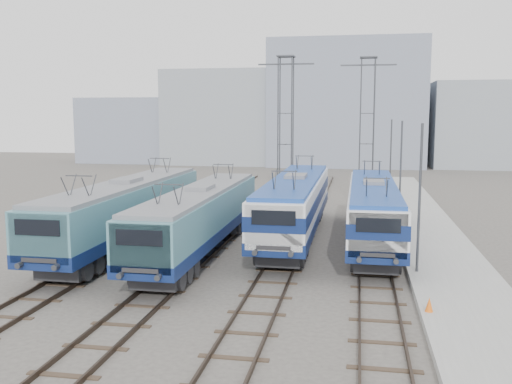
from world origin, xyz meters
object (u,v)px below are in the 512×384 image
object	(u,v)px
catenary_tower_west	(286,124)
catenary_tower_east	(367,124)
locomotive_far_right	(373,207)
mast_front	(419,202)
mast_mid	(400,175)
locomotive_center_right	(295,201)
mast_rear	(391,160)
locomotive_center_left	(200,216)
locomotive_far_left	(126,208)
safety_cone	(429,305)

from	to	relation	value
catenary_tower_west	catenary_tower_east	size ratio (longest dim) A/B	1.00
catenary_tower_west	catenary_tower_east	world-z (taller)	same
locomotive_far_right	mast_front	world-z (taller)	mast_front
locomotive_far_right	mast_mid	world-z (taller)	mast_mid
locomotive_center_right	mast_rear	size ratio (longest dim) A/B	2.58
locomotive_center_left	locomotive_far_right	bearing A→B (deg)	24.67
locomotive_far_left	mast_mid	xyz separation A→B (m)	(15.35, 8.80, 1.25)
locomotive_center_left	locomotive_far_right	distance (m)	9.90
locomotive_center_left	catenary_tower_east	xyz separation A→B (m)	(8.75, 19.73, 4.50)
locomotive_far_left	locomotive_center_left	distance (m)	4.60
locomotive_far_left	mast_rear	xyz separation A→B (m)	(15.35, 20.80, 1.25)
locomotive_far_right	mast_mid	xyz separation A→B (m)	(1.85, 5.60, 1.30)
safety_cone	locomotive_far_left	bearing A→B (deg)	150.34
mast_mid	locomotive_far_right	bearing A→B (deg)	-108.28
mast_front	locomotive_center_left	bearing A→B (deg)	168.21
locomotive_far_left	mast_front	world-z (taller)	mast_front
locomotive_far_left	locomotive_center_right	world-z (taller)	locomotive_far_left
locomotive_center_right	mast_mid	bearing A→B (deg)	37.74
locomotive_far_right	mast_rear	bearing A→B (deg)	84.00
locomotive_center_left	catenary_tower_east	distance (m)	22.05
mast_rear	safety_cone	bearing A→B (deg)	-90.19
catenary_tower_east	mast_rear	distance (m)	4.28
catenary_tower_east	locomotive_center_left	bearing A→B (deg)	-113.91
catenary_tower_west	mast_mid	distance (m)	12.16
locomotive_far_right	mast_front	bearing A→B (deg)	-73.88
locomotive_far_left	mast_mid	world-z (taller)	mast_mid
locomotive_far_left	mast_mid	bearing A→B (deg)	29.81
locomotive_center_left	catenary_tower_west	world-z (taller)	catenary_tower_west
catenary_tower_east	mast_rear	world-z (taller)	catenary_tower_east
mast_rear	locomotive_far_left	bearing A→B (deg)	-126.43
mast_mid	safety_cone	distance (m)	17.72
locomotive_center_left	locomotive_center_right	xyz separation A→B (m)	(4.50, 4.82, 0.16)
catenary_tower_east	mast_rear	bearing A→B (deg)	43.60
locomotive_center_left	safety_cone	size ratio (longest dim) A/B	32.59
locomotive_center_left	locomotive_center_right	world-z (taller)	locomotive_center_right
locomotive_center_right	mast_front	size ratio (longest dim) A/B	2.58
locomotive_far_right	safety_cone	bearing A→B (deg)	-81.62
mast_rear	mast_mid	bearing A→B (deg)	-90.00
mast_rear	safety_cone	world-z (taller)	mast_rear
locomotive_far_left	mast_front	xyz separation A→B (m)	(15.35, -3.20, 1.25)
catenary_tower_east	safety_cone	distance (m)	28.22
mast_front	safety_cone	xyz separation A→B (m)	(-0.10, -5.48, -2.94)
locomotive_far_left	catenary_tower_east	xyz separation A→B (m)	(13.25, 18.80, 4.39)
locomotive_center_left	mast_mid	distance (m)	14.64
catenary_tower_east	mast_mid	distance (m)	10.69
locomotive_far_left	safety_cone	distance (m)	17.63
locomotive_far_left	safety_cone	xyz separation A→B (m)	(15.25, -8.68, -1.69)
catenary_tower_east	mast_rear	size ratio (longest dim) A/B	1.71
locomotive_far_right	mast_rear	world-z (taller)	mast_rear
catenary_tower_east	mast_rear	xyz separation A→B (m)	(2.10, 2.00, -3.14)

